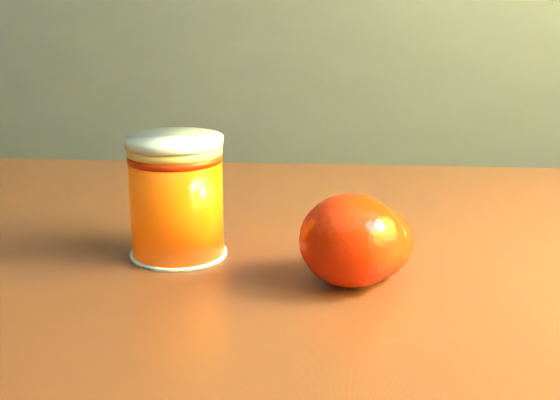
# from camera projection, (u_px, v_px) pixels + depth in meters

# --- Properties ---
(kitchen_counter) EXTENTS (3.15, 0.60, 0.90)m
(kitchen_counter) POSITION_uv_depth(u_px,v_px,m) (72.00, 168.00, 2.07)
(kitchen_counter) COLOR #56555B
(kitchen_counter) RESTS_ON ground
(table) EXTENTS (1.05, 0.79, 0.74)m
(table) POSITION_uv_depth(u_px,v_px,m) (420.00, 391.00, 0.60)
(table) COLOR brown
(table) RESTS_ON ground
(juice_glass) EXTENTS (0.08, 0.08, 0.09)m
(juice_glass) POSITION_uv_depth(u_px,v_px,m) (177.00, 198.00, 0.60)
(juice_glass) COLOR #FF4F05
(juice_glass) RESTS_ON table
(orange_front) EXTENTS (0.09, 0.09, 0.07)m
(orange_front) POSITION_uv_depth(u_px,v_px,m) (352.00, 240.00, 0.55)
(orange_front) COLOR red
(orange_front) RESTS_ON table
(orange_back) EXTENTS (0.07, 0.07, 0.05)m
(orange_back) POSITION_uv_depth(u_px,v_px,m) (371.00, 242.00, 0.57)
(orange_back) COLOR red
(orange_back) RESTS_ON table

